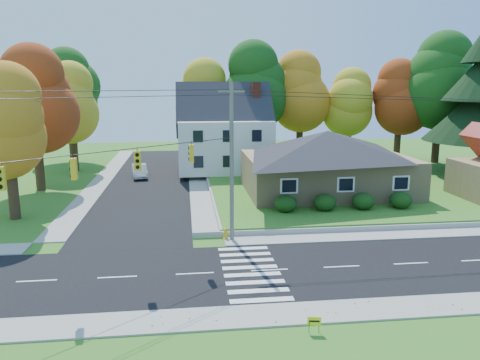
{
  "coord_description": "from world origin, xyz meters",
  "views": [
    {
      "loc": [
        -4.39,
        -23.28,
        9.74
      ],
      "look_at": [
        -0.64,
        8.0,
        3.36
      ],
      "focal_mm": 35.0,
      "sensor_mm": 36.0,
      "label": 1
    }
  ],
  "objects": [
    {
      "name": "tree_lot_1",
      "position": [
        4.0,
        33.0,
        9.61
      ],
      "size": [
        7.84,
        7.84,
        14.6
      ],
      "color": "#3F2A19",
      "rests_on": "lawn"
    },
    {
      "name": "yard_sign",
      "position": [
        0.6,
        -6.58,
        0.49
      ],
      "size": [
        0.55,
        0.13,
        0.69
      ],
      "color": "black",
      "rests_on": "ground"
    },
    {
      "name": "tree_lot_0",
      "position": [
        -2.0,
        34.0,
        8.31
      ],
      "size": [
        6.72,
        6.72,
        12.51
      ],
      "color": "#3F2A19",
      "rests_on": "lawn"
    },
    {
      "name": "tree_lot_3",
      "position": [
        16.0,
        33.0,
        7.65
      ],
      "size": [
        6.16,
        6.16,
        11.47
      ],
      "color": "#3F2A19",
      "rests_on": "lawn"
    },
    {
      "name": "fire_hydrant",
      "position": [
        -1.87,
        5.41,
        0.37
      ],
      "size": [
        0.44,
        0.34,
        0.76
      ],
      "color": "gold",
      "rests_on": "ground"
    },
    {
      "name": "tree_lot_5",
      "position": [
        26.0,
        30.0,
        10.27
      ],
      "size": [
        8.4,
        8.4,
        15.64
      ],
      "color": "#3F2A19",
      "rests_on": "lawn"
    },
    {
      "name": "tree_west_2",
      "position": [
        -17.0,
        32.0,
        7.81
      ],
      "size": [
        6.72,
        6.72,
        12.51
      ],
      "color": "#3F2A19",
      "rests_on": "ground"
    },
    {
      "name": "tree_west_0",
      "position": [
        -17.0,
        12.0,
        7.15
      ],
      "size": [
        6.16,
        6.16,
        11.47
      ],
      "color": "#3F2A19",
      "rests_on": "ground"
    },
    {
      "name": "road_cross",
      "position": [
        -8.0,
        26.0,
        0.01
      ],
      "size": [
        8.0,
        44.0,
        0.02
      ],
      "primitive_type": "cube",
      "color": "black",
      "rests_on": "ground"
    },
    {
      "name": "ground",
      "position": [
        0.0,
        0.0,
        0.0
      ],
      "size": [
        120.0,
        120.0,
        0.0
      ],
      "primitive_type": "plane",
      "color": "#3D7923"
    },
    {
      "name": "colonial_house",
      "position": [
        0.04,
        28.0,
        4.58
      ],
      "size": [
        10.4,
        8.4,
        9.6
      ],
      "color": "silver",
      "rests_on": "lawn"
    },
    {
      "name": "lawn",
      "position": [
        13.0,
        21.0,
        0.25
      ],
      "size": [
        30.0,
        30.0,
        0.5
      ],
      "primitive_type": "cube",
      "color": "#3D7923",
      "rests_on": "ground"
    },
    {
      "name": "sidewalk_north",
      "position": [
        0.0,
        5.0,
        0.04
      ],
      "size": [
        90.0,
        2.0,
        0.08
      ],
      "primitive_type": "cube",
      "color": "#9C9A90",
      "rests_on": "ground"
    },
    {
      "name": "ranch_house",
      "position": [
        8.0,
        16.0,
        3.27
      ],
      "size": [
        14.6,
        10.6,
        5.4
      ],
      "color": "tan",
      "rests_on": "lawn"
    },
    {
      "name": "road_main",
      "position": [
        0.0,
        0.0,
        0.01
      ],
      "size": [
        90.0,
        8.0,
        0.02
      ],
      "primitive_type": "cube",
      "color": "black",
      "rests_on": "ground"
    },
    {
      "name": "tree_west_1",
      "position": [
        -18.0,
        22.0,
        8.46
      ],
      "size": [
        7.28,
        7.28,
        13.56
      ],
      "color": "#3F2A19",
      "rests_on": "ground"
    },
    {
      "name": "tree_west_3",
      "position": [
        -19.0,
        40.0,
        9.11
      ],
      "size": [
        7.84,
        7.84,
        14.6
      ],
      "color": "#3F2A19",
      "rests_on": "ground"
    },
    {
      "name": "hedge_row",
      "position": [
        7.5,
        9.8,
        1.14
      ],
      "size": [
        10.7,
        1.7,
        1.27
      ],
      "color": "#163A10",
      "rests_on": "lawn"
    },
    {
      "name": "tree_lot_2",
      "position": [
        10.0,
        34.0,
        8.96
      ],
      "size": [
        7.28,
        7.28,
        13.56
      ],
      "color": "#3F2A19",
      "rests_on": "lawn"
    },
    {
      "name": "traffic_infrastructure",
      "position": [
        -0.15,
        1.35,
        5.15
      ],
      "size": [
        38.1,
        10.66,
        10.0
      ],
      "color": "#666059",
      "rests_on": "ground"
    },
    {
      "name": "sidewalk_south",
      "position": [
        0.0,
        -5.0,
        0.04
      ],
      "size": [
        90.0,
        2.0,
        0.08
      ],
      "primitive_type": "cube",
      "color": "#9C9A90",
      "rests_on": "ground"
    },
    {
      "name": "white_car",
      "position": [
        -9.24,
        27.11,
        0.72
      ],
      "size": [
        2.11,
        4.44,
        1.4
      ],
      "primitive_type": "imported",
      "rotation": [
        0.0,
        0.0,
        0.15
      ],
      "color": "silver",
      "rests_on": "road_cross"
    },
    {
      "name": "tree_lot_4",
      "position": [
        22.0,
        32.0,
        8.31
      ],
      "size": [
        6.72,
        6.72,
        12.51
      ],
      "color": "#3F2A19",
      "rests_on": "lawn"
    }
  ]
}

